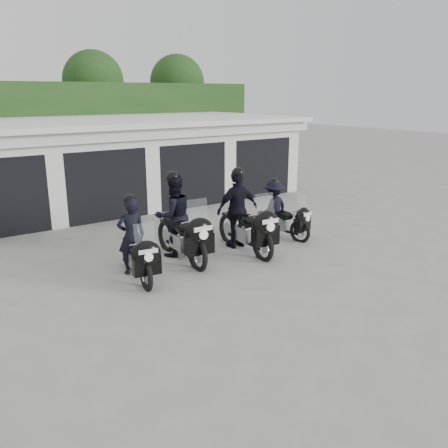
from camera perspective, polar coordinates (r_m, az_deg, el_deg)
ground at (r=10.66m, az=-2.27°, el=-5.78°), size 80.00×80.00×0.00m
garage_block at (r=17.42m, az=-17.13°, el=6.77°), size 16.40×6.80×2.96m
background_vegetation at (r=22.04m, az=-20.65°, el=11.70°), size 20.00×3.90×5.80m
police_bike_a at (r=10.29m, az=-10.60°, el=-2.52°), size 0.85×2.10×1.84m
police_bike_b at (r=11.35m, az=-5.57°, el=0.31°), size 1.02×2.48×2.15m
police_bike_c at (r=11.94m, az=2.16°, el=1.15°), size 1.22×2.46×2.14m
police_bike_d at (r=13.16m, az=6.49°, el=1.54°), size 1.09×1.90×1.67m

